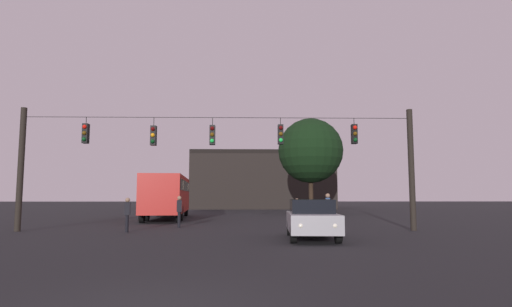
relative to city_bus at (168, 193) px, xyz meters
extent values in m
plane|color=black|center=(4.33, 0.59, -1.87)|extent=(168.00, 168.00, 0.00)
cylinder|color=black|center=(-5.05, -10.27, 1.08)|extent=(0.28, 0.28, 5.89)
cylinder|color=black|center=(13.70, -10.27, 1.08)|extent=(0.28, 0.28, 5.89)
cylinder|color=black|center=(4.33, -10.27, 3.58)|extent=(18.75, 0.02, 0.02)
cylinder|color=black|center=(-2.05, -10.27, 3.41)|extent=(0.03, 0.03, 0.32)
cube|color=black|center=(-2.05, -10.27, 2.78)|extent=(0.26, 0.32, 0.95)
sphere|color=red|center=(-2.05, -10.45, 3.08)|extent=(0.20, 0.20, 0.20)
sphere|color=#5B3D0C|center=(-2.05, -10.45, 2.78)|extent=(0.20, 0.20, 0.20)
sphere|color=#0C4219|center=(-2.05, -10.45, 2.48)|extent=(0.20, 0.20, 0.20)
cylinder|color=black|center=(1.20, -10.27, 3.36)|extent=(0.03, 0.03, 0.41)
cube|color=black|center=(1.20, -10.27, 2.68)|extent=(0.26, 0.32, 0.95)
sphere|color=#510A0A|center=(1.20, -10.45, 2.98)|extent=(0.20, 0.20, 0.20)
sphere|color=orange|center=(1.20, -10.45, 2.68)|extent=(0.20, 0.20, 0.20)
sphere|color=#0C4219|center=(1.20, -10.45, 2.38)|extent=(0.20, 0.20, 0.20)
cylinder|color=black|center=(4.03, -10.27, 3.38)|extent=(0.03, 0.03, 0.37)
cube|color=black|center=(4.03, -10.27, 2.72)|extent=(0.26, 0.32, 0.95)
sphere|color=#510A0A|center=(4.03, -10.45, 3.02)|extent=(0.20, 0.20, 0.20)
sphere|color=#5B3D0C|center=(4.03, -10.45, 2.72)|extent=(0.20, 0.20, 0.20)
sphere|color=#1EE04C|center=(4.03, -10.45, 2.42)|extent=(0.20, 0.20, 0.20)
cylinder|color=black|center=(7.34, -10.27, 3.40)|extent=(0.03, 0.03, 0.33)
cube|color=black|center=(7.34, -10.27, 2.76)|extent=(0.26, 0.32, 0.95)
sphere|color=#510A0A|center=(7.34, -10.45, 3.06)|extent=(0.20, 0.20, 0.20)
sphere|color=#5B3D0C|center=(7.34, -10.45, 2.76)|extent=(0.20, 0.20, 0.20)
sphere|color=#1EE04C|center=(7.34, -10.45, 2.46)|extent=(0.20, 0.20, 0.20)
cylinder|color=black|center=(10.95, -10.27, 3.42)|extent=(0.03, 0.03, 0.31)
cube|color=black|center=(10.95, -10.27, 2.79)|extent=(0.26, 0.32, 0.95)
sphere|color=red|center=(10.95, -10.45, 3.09)|extent=(0.20, 0.20, 0.20)
sphere|color=#5B3D0C|center=(10.95, -10.45, 2.79)|extent=(0.20, 0.20, 0.20)
sphere|color=#0C4219|center=(10.95, -10.45, 2.49)|extent=(0.20, 0.20, 0.20)
cube|color=#B21E19|center=(0.00, 0.01, -0.12)|extent=(3.44, 11.17, 2.50)
cube|color=black|center=(0.00, 0.01, 0.49)|extent=(3.42, 10.52, 0.70)
cylinder|color=black|center=(-1.45, 3.86, -1.37)|extent=(0.37, 1.02, 1.00)
cylinder|color=black|center=(0.76, 4.05, -1.37)|extent=(0.37, 1.02, 1.00)
cylinder|color=black|center=(-0.92, -2.28, -1.37)|extent=(0.37, 1.02, 1.00)
cylinder|color=black|center=(1.29, -2.09, -1.37)|extent=(0.37, 1.02, 1.00)
cylinder|color=black|center=(-0.75, -4.25, -1.37)|extent=(0.37, 1.02, 1.00)
cylinder|color=black|center=(1.46, -4.06, -1.37)|extent=(0.37, 1.02, 1.00)
cube|color=beige|center=(-0.28, 3.30, 0.49)|extent=(2.62, 1.02, 0.56)
cube|color=beige|center=(0.24, -2.73, 0.49)|extent=(2.62, 1.02, 0.56)
cube|color=#99999E|center=(8.22, -14.01, -1.21)|extent=(2.06, 4.40, 0.68)
cube|color=black|center=(8.23, -13.86, -0.61)|extent=(1.72, 2.41, 0.52)
cylinder|color=black|center=(8.93, -15.48, -1.55)|extent=(0.26, 0.65, 0.64)
cylinder|color=black|center=(7.35, -15.38, -1.55)|extent=(0.26, 0.65, 0.64)
cylinder|color=black|center=(9.10, -12.64, -1.55)|extent=(0.26, 0.65, 0.64)
cylinder|color=black|center=(7.52, -12.55, -1.55)|extent=(0.26, 0.65, 0.64)
sphere|color=white|center=(8.67, -16.14, -1.21)|extent=(0.18, 0.18, 0.18)
sphere|color=white|center=(7.52, -16.07, -1.21)|extent=(0.18, 0.18, 0.18)
cylinder|color=black|center=(8.25, -9.00, -1.49)|extent=(0.14, 0.14, 0.75)
cylinder|color=black|center=(8.29, -8.85, -1.49)|extent=(0.14, 0.14, 0.75)
cube|color=#2D4C7F|center=(8.27, -8.92, -0.83)|extent=(0.33, 0.41, 0.56)
sphere|color=#8C6B51|center=(8.27, -8.92, -0.45)|extent=(0.20, 0.20, 0.20)
cylinder|color=black|center=(2.15, -8.11, -1.46)|extent=(0.14, 0.14, 0.82)
cylinder|color=black|center=(2.18, -8.27, -1.46)|extent=(0.14, 0.14, 0.82)
cube|color=black|center=(2.16, -8.19, -0.74)|extent=(0.31, 0.40, 0.61)
sphere|color=#8C6B51|center=(2.16, -8.19, -0.33)|extent=(0.22, 0.22, 0.22)
cylinder|color=black|center=(0.19, -10.73, -1.48)|extent=(0.14, 0.14, 0.78)
cylinder|color=black|center=(0.22, -10.89, -1.48)|extent=(0.14, 0.14, 0.78)
cube|color=black|center=(0.21, -10.81, -0.80)|extent=(0.31, 0.40, 0.58)
sphere|color=#8C6B51|center=(0.21, -10.81, -0.40)|extent=(0.21, 0.21, 0.21)
cylinder|color=black|center=(10.06, -7.87, -1.42)|extent=(0.14, 0.14, 0.88)
cylinder|color=black|center=(10.03, -8.03, -1.42)|extent=(0.14, 0.14, 0.88)
cube|color=#2D4C7F|center=(10.05, -7.95, -0.65)|extent=(0.30, 0.40, 0.66)
sphere|color=#8C6B51|center=(10.05, -7.95, -0.20)|extent=(0.24, 0.24, 0.24)
cube|color=black|center=(7.71, 25.50, 1.50)|extent=(17.82, 12.01, 6.72)
cube|color=black|center=(7.71, 25.50, 5.11)|extent=(17.82, 12.01, 0.50)
cylinder|color=#2D2116|center=(11.67, 8.29, 0.00)|extent=(0.42, 0.42, 3.73)
sphere|color=black|center=(11.67, 8.29, 3.99)|extent=(6.05, 6.05, 6.05)
camera|label=1|loc=(5.70, -30.19, -0.18)|focal=29.11mm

